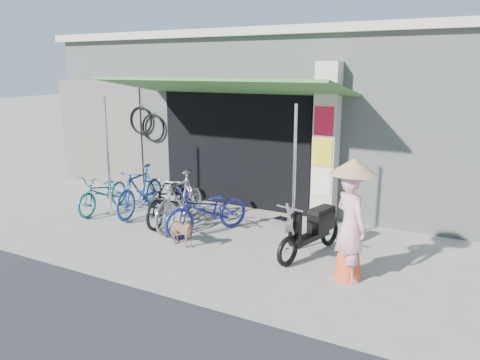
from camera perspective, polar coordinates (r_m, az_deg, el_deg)
The scene contains 13 objects.
ground at distance 7.45m, azimuth -2.35°, elevation -9.26°, with size 80.00×80.00×0.00m, color #9E998F.
bicycle_shop at distance 11.59m, azimuth 10.68°, elevation 8.08°, with size 12.30×5.30×3.66m.
shop_pillar at distance 8.87m, azimuth 10.51°, elevation 4.29°, with size 0.42×0.44×3.00m.
awning at distance 8.74m, azimuth -2.13°, elevation 11.07°, with size 4.60×1.88×2.72m.
neighbour_left at distance 12.14m, azimuth -16.63°, elevation 5.45°, with size 2.60×0.06×2.60m, color #6B665B.
bike_teal at distance 9.98m, azimuth -16.31°, elevation -1.45°, with size 0.53×1.53×0.80m, color #1A7079.
bike_blue at distance 9.57m, azimuth -12.07°, elevation -1.27°, with size 0.46×1.63×0.98m, color #224D9C.
bike_black at distance 9.02m, azimuth -8.33°, elevation -2.30°, with size 0.60×1.71×0.90m, color black.
bike_silver at distance 8.69m, azimuth -7.32°, elevation -2.44°, with size 0.48×1.71×1.02m, color silver.
bike_navy at distance 8.30m, azimuth -4.01°, elevation -3.67°, with size 0.58×1.67×0.88m, color navy.
street_dog at distance 7.81m, azimuth -7.27°, elevation -6.31°, with size 0.27×0.59×0.50m, color #9C7652.
moped at distance 7.45m, azimuth 8.71°, elevation -6.00°, with size 0.61×1.58×0.91m.
nun at distance 6.57m, azimuth 13.35°, elevation -4.83°, with size 0.67×0.64×1.73m.
Camera 1 is at (3.54, -5.89, 2.88)m, focal length 35.00 mm.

